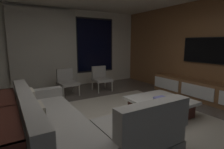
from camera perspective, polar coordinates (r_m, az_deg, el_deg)
floor at (r=3.51m, az=1.68°, el=-16.08°), size 9.20×9.20×0.00m
back_wall_with_window at (r=6.48m, az=-16.52°, el=7.86°), size 6.60×0.30×2.70m
media_wall at (r=5.46m, az=30.06°, el=6.66°), size 0.12×7.80×2.70m
area_rug at (r=3.62m, az=7.41°, el=-15.20°), size 3.20×3.80×0.01m
sectional_couch at (r=2.88m, az=-12.13°, el=-16.07°), size 1.98×2.50×0.82m
coffee_table at (r=4.05m, az=15.09°, el=-9.88°), size 1.16×1.16×0.36m
book_stack_on_coffee_table at (r=3.92m, az=15.46°, el=-7.47°), size 0.30×0.22×0.06m
accent_chair_near_window at (r=5.89m, az=-3.59°, el=-0.83°), size 0.56×0.58×0.78m
accent_chair_by_curtain at (r=5.52m, az=-14.20°, el=-1.86°), size 0.58×0.60×0.78m
media_console at (r=5.39m, az=27.05°, el=-4.95°), size 0.46×3.10×0.52m
mounted_tv at (r=5.50m, az=27.22°, el=6.91°), size 0.05×1.20×0.69m
console_table_behind_couch at (r=2.83m, az=-31.57°, el=-15.13°), size 0.40×2.10×0.74m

